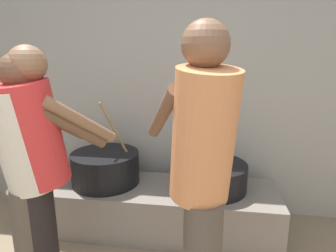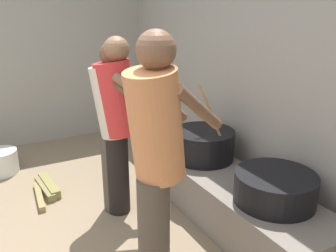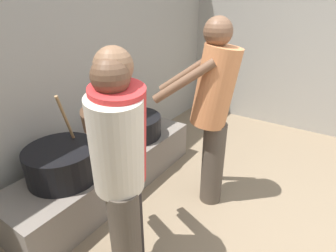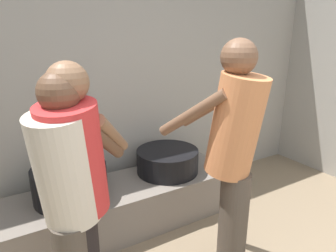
{
  "view_description": "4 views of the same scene",
  "coord_description": "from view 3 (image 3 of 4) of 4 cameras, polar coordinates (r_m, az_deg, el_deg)",
  "views": [
    {
      "loc": [
        0.51,
        -0.28,
        1.5
      ],
      "look_at": [
        0.24,
        1.57,
        1.03
      ],
      "focal_mm": 30.77,
      "sensor_mm": 36.0,
      "label": 1
    },
    {
      "loc": [
        2.18,
        0.2,
        1.75
      ],
      "look_at": [
        0.18,
        1.29,
        0.99
      ],
      "focal_mm": 37.63,
      "sensor_mm": 36.0,
      "label": 2
    },
    {
      "loc": [
        -1.45,
        0.2,
        1.75
      ],
      "look_at": [
        -0.08,
        1.11,
        0.98
      ],
      "focal_mm": 28.81,
      "sensor_mm": 36.0,
      "label": 3
    },
    {
      "loc": [
        -0.76,
        -0.25,
        1.65
      ],
      "look_at": [
        0.2,
        1.38,
        1.07
      ],
      "focal_mm": 31.13,
      "sensor_mm": 36.0,
      "label": 4
    }
  ],
  "objects": [
    {
      "name": "block_enclosure_rear",
      "position": [
        2.72,
        -23.72,
        12.46
      ],
      "size": [
        5.71,
        0.2,
        2.5
      ],
      "primitive_type": "cube",
      "color": "#9E998E",
      "rests_on": "ground_plane"
    },
    {
      "name": "hearth_ledge",
      "position": [
        2.79,
        -12.37,
        -9.31
      ],
      "size": [
        2.03,
        0.6,
        0.4
      ],
      "primitive_type": "cube",
      "color": "slate",
      "rests_on": "ground_plane"
    },
    {
      "name": "cooking_pot_main",
      "position": [
        2.4,
        -21.4,
        -7.17
      ],
      "size": [
        0.58,
        0.58,
        0.73
      ],
      "color": "black",
      "rests_on": "hearth_ledge"
    },
    {
      "name": "cooking_pot_secondary",
      "position": [
        2.94,
        -7.27,
        0.05
      ],
      "size": [
        0.59,
        0.59,
        0.22
      ],
      "color": "black",
      "rests_on": "hearth_ledge"
    },
    {
      "name": "cook_in_red_shirt",
      "position": [
        1.63,
        -9.76,
        -7.43
      ],
      "size": [
        0.64,
        0.71,
        1.55
      ],
      "color": "black",
      "rests_on": "ground_plane"
    },
    {
      "name": "cook_in_orange_shirt",
      "position": [
        2.26,
        9.54,
        4.0
      ],
      "size": [
        0.57,
        0.75,
        1.65
      ],
      "color": "#4C4238",
      "rests_on": "ground_plane"
    },
    {
      "name": "cook_in_cream_shirt",
      "position": [
        1.6,
        -10.28,
        -9.19
      ],
      "size": [
        0.64,
        0.7,
        1.51
      ],
      "color": "#4C4238",
      "rests_on": "ground_plane"
    }
  ]
}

